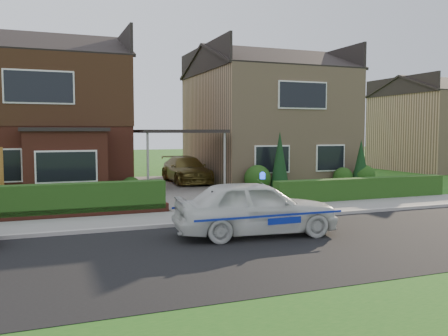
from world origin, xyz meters
name	(u,v)px	position (x,y,z in m)	size (l,w,h in m)	color
ground	(302,244)	(0.00, 0.00, 0.00)	(120.00, 120.00, 0.00)	#144D14
road	(302,244)	(0.00, 0.00, 0.00)	(60.00, 6.00, 0.02)	black
kerb	(250,220)	(0.00, 3.05, 0.06)	(60.00, 0.16, 0.12)	#9E9993
sidewalk	(237,214)	(0.00, 4.10, 0.05)	(60.00, 2.00, 0.10)	slate
driveway	(179,189)	(0.00, 11.00, 0.06)	(3.80, 12.00, 0.12)	#666059
house_left	(41,107)	(-5.78, 13.90, 3.81)	(7.50, 9.53, 7.25)	brown
house_right	(265,114)	(5.80, 13.99, 3.66)	(7.50, 8.06, 7.25)	tan
carport_link	(179,132)	(0.00, 10.95, 2.66)	(3.80, 3.00, 2.77)	black
dwarf_wall	(42,216)	(-5.80, 5.30, 0.18)	(7.70, 0.25, 0.36)	brown
hedge_left	(43,221)	(-5.80, 5.45, 0.00)	(7.50, 0.55, 0.90)	#1A3A12
hedge_right	(362,201)	(5.80, 5.35, 0.00)	(7.50, 0.55, 0.80)	#1A3A12
shrub_left_mid	(91,184)	(-4.00, 9.30, 0.66)	(1.32, 1.32, 1.32)	#1A3A12
shrub_left_near	(131,187)	(-2.40, 9.60, 0.42)	(0.84, 0.84, 0.84)	#1A3A12
shrub_right_near	(257,178)	(3.20, 9.40, 0.60)	(1.20, 1.20, 1.20)	#1A3A12
shrub_right_mid	(343,177)	(7.80, 9.50, 0.48)	(0.96, 0.96, 0.96)	#1A3A12
shrub_right_far	(364,176)	(8.80, 9.20, 0.54)	(1.08, 1.08, 1.08)	#1A3A12
conifer_a	(280,162)	(4.20, 9.20, 1.30)	(0.90, 0.90, 2.60)	black
conifer_b	(361,164)	(8.60, 9.20, 1.10)	(0.90, 0.90, 2.20)	black
neighbour_right	(436,133)	(20.00, 16.00, 2.60)	(6.50, 7.00, 5.20)	tan
police_car	(255,208)	(-0.64, 1.29, 0.72)	(3.88, 4.37, 1.60)	silver
driveway_car	(186,170)	(1.00, 13.20, 0.77)	(1.81, 4.45, 1.29)	brown
potted_plant_b	(70,193)	(-4.81, 9.00, 0.37)	(0.40, 0.32, 0.73)	gray
potted_plant_c	(118,197)	(-3.32, 7.00, 0.40)	(0.45, 0.45, 0.80)	gray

